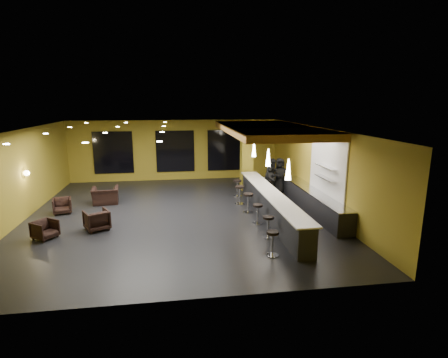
{
  "coord_description": "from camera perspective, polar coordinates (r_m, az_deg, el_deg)",
  "views": [
    {
      "loc": [
        -0.14,
        -13.96,
        4.6
      ],
      "look_at": [
        2.0,
        0.5,
        1.3
      ],
      "focal_mm": 28.0,
      "sensor_mm": 36.0,
      "label": 1
    }
  ],
  "objects": [
    {
      "name": "armchair_c",
      "position": [
        16.01,
        -24.9,
        -3.98
      ],
      "size": [
        0.86,
        0.87,
        0.65
      ],
      "primitive_type": "imported",
      "rotation": [
        0.0,
        0.0,
        0.26
      ],
      "color": "black",
      "rests_on": "floor"
    },
    {
      "name": "floor",
      "position": [
        14.72,
        -7.48,
        -5.81
      ],
      "size": [
        12.0,
        13.0,
        0.1
      ],
      "primitive_type": "cube",
      "color": "black",
      "rests_on": "ground"
    },
    {
      "name": "column",
      "position": [
        18.19,
        3.72,
        3.68
      ],
      "size": [
        0.6,
        0.6,
        3.5
      ],
      "primitive_type": "cube",
      "color": "olive",
      "rests_on": "floor"
    },
    {
      "name": "window_center",
      "position": [
        20.61,
        -7.96,
        4.51
      ],
      "size": [
        2.2,
        0.06,
        2.4
      ],
      "primitive_type": "cube",
      "color": "black",
      "rests_on": "wall_back"
    },
    {
      "name": "staff_c",
      "position": [
        17.61,
        9.06,
        0.46
      ],
      "size": [
        0.95,
        0.69,
        1.82
      ],
      "primitive_type": "imported",
      "rotation": [
        0.0,
        0.0,
        -0.13
      ],
      "color": "black",
      "rests_on": "floor"
    },
    {
      "name": "bar_stool_5",
      "position": [
        17.04,
        2.21,
        -1.13
      ],
      "size": [
        0.41,
        0.41,
        0.82
      ],
      "rotation": [
        0.0,
        0.0,
        -0.28
      ],
      "color": "silver",
      "rests_on": "floor"
    },
    {
      "name": "wall_shelf_lower",
      "position": [
        14.4,
        16.24,
        0.18
      ],
      "size": [
        0.3,
        1.5,
        0.03
      ],
      "primitive_type": "cube",
      "color": "silver",
      "rests_on": "wall_right"
    },
    {
      "name": "tile_backsplash",
      "position": [
        14.56,
        16.52,
        1.9
      ],
      "size": [
        0.06,
        3.2,
        2.4
      ],
      "primitive_type": "cube",
      "color": "white",
      "rests_on": "wall_right"
    },
    {
      "name": "window_right",
      "position": [
        20.85,
        0.33,
        4.72
      ],
      "size": [
        2.2,
        0.06,
        2.4
      ],
      "primitive_type": "cube",
      "color": "black",
      "rests_on": "wall_back"
    },
    {
      "name": "ceiling",
      "position": [
        14.0,
        -7.9,
        8.3
      ],
      "size": [
        12.0,
        13.0,
        0.1
      ],
      "primitive_type": "cube",
      "color": "black"
    },
    {
      "name": "wall_right",
      "position": [
        15.54,
        15.23,
        1.7
      ],
      "size": [
        0.1,
        13.0,
        3.5
      ],
      "primitive_type": "cube",
      "color": "olive",
      "rests_on": "floor"
    },
    {
      "name": "bar_top",
      "position": [
        13.97,
        7.62,
        -2.22
      ],
      "size": [
        0.78,
        8.1,
        0.05
      ],
      "primitive_type": "cube",
      "color": "white",
      "rests_on": "bar_counter"
    },
    {
      "name": "bar_stool_2",
      "position": [
        13.35,
        5.51,
        -5.27
      ],
      "size": [
        0.39,
        0.39,
        0.76
      ],
      "rotation": [
        0.0,
        0.0,
        0.21
      ],
      "color": "silver",
      "rests_on": "floor"
    },
    {
      "name": "prep_counter",
      "position": [
        15.24,
        14.3,
        -3.57
      ],
      "size": [
        0.7,
        6.0,
        0.86
      ],
      "primitive_type": "cube",
      "color": "black",
      "rests_on": "floor"
    },
    {
      "name": "armchair_a",
      "position": [
        13.43,
        -27.19,
        -7.35
      ],
      "size": [
        0.96,
        0.96,
        0.63
      ],
      "primitive_type": "imported",
      "rotation": [
        0.0,
        0.0,
        0.95
      ],
      "color": "black",
      "rests_on": "floor"
    },
    {
      "name": "prep_top",
      "position": [
        15.12,
        14.4,
        -1.91
      ],
      "size": [
        0.72,
        6.0,
        0.03
      ],
      "primitive_type": "cube",
      "color": "silver",
      "rests_on": "prep_counter"
    },
    {
      "name": "pendant_1",
      "position": [
        14.17,
        7.23,
        3.48
      ],
      "size": [
        0.2,
        0.2,
        0.7
      ],
      "primitive_type": "cone",
      "color": "white",
      "rests_on": "wood_soffit"
    },
    {
      "name": "bar_counter",
      "position": [
        14.11,
        7.56,
        -4.28
      ],
      "size": [
        0.6,
        8.0,
        1.0
      ],
      "primitive_type": "cube",
      "color": "black",
      "rests_on": "floor"
    },
    {
      "name": "bar_stool_3",
      "position": [
        14.58,
        3.99,
        -3.52
      ],
      "size": [
        0.42,
        0.42,
        0.83
      ],
      "rotation": [
        0.0,
        0.0,
        -0.09
      ],
      "color": "silver",
      "rests_on": "floor"
    },
    {
      "name": "window_left",
      "position": [
        20.88,
        -17.63,
        4.14
      ],
      "size": [
        2.2,
        0.06,
        2.4
      ],
      "primitive_type": "cube",
      "color": "black",
      "rests_on": "wall_back"
    },
    {
      "name": "staff_b",
      "position": [
        17.07,
        7.96,
        0.2
      ],
      "size": [
        1.06,
        0.91,
        1.87
      ],
      "primitive_type": "imported",
      "rotation": [
        0.0,
        0.0,
        0.25
      ],
      "color": "black",
      "rests_on": "floor"
    },
    {
      "name": "armchair_d",
      "position": [
        16.76,
        -18.78,
        -2.58
      ],
      "size": [
        1.26,
        1.13,
        0.75
      ],
      "primitive_type": "imported",
      "rotation": [
        0.0,
        0.0,
        3.26
      ],
      "color": "black",
      "rests_on": "floor"
    },
    {
      "name": "staff_a",
      "position": [
        16.94,
        7.43,
        -0.48
      ],
      "size": [
        0.65,
        0.55,
        1.53
      ],
      "primitive_type": "imported",
      "rotation": [
        0.0,
        0.0,
        -0.38
      ],
      "color": "black",
      "rests_on": "floor"
    },
    {
      "name": "pendant_0",
      "position": [
        11.82,
        10.46,
        1.53
      ],
      "size": [
        0.2,
        0.2,
        0.7
      ],
      "primitive_type": "cone",
      "color": "white",
      "rests_on": "wood_soffit"
    },
    {
      "name": "wall_sconce",
      "position": [
        15.81,
        -29.54,
        0.85
      ],
      "size": [
        0.22,
        0.22,
        0.22
      ],
      "primitive_type": "sphere",
      "color": "#FFE5B2",
      "rests_on": "wall_left"
    },
    {
      "name": "bar_stool_4",
      "position": [
        15.73,
        2.59,
        -2.24
      ],
      "size": [
        0.43,
        0.43,
        0.85
      ],
      "rotation": [
        0.0,
        0.0,
        0.39
      ],
      "color": "silver",
      "rests_on": "floor"
    },
    {
      "name": "wall_left",
      "position": [
        15.43,
        -30.76,
        0.26
      ],
      "size": [
        0.1,
        13.0,
        3.5
      ],
      "primitive_type": "cube",
      "color": "olive",
      "rests_on": "floor"
    },
    {
      "name": "wall_back",
      "position": [
        20.71,
        -7.97,
        4.69
      ],
      "size": [
        12.0,
        0.1,
        3.5
      ],
      "primitive_type": "cube",
      "color": "olive",
      "rests_on": "floor"
    },
    {
      "name": "bar_stool_0",
      "position": [
        10.74,
        7.91,
        -9.86
      ],
      "size": [
        0.4,
        0.4,
        0.78
      ],
      "rotation": [
        0.0,
        0.0,
        -0.31
      ],
      "color": "silver",
      "rests_on": "floor"
    },
    {
      "name": "wall_shelf_upper",
      "position": [
        14.31,
        16.35,
        1.94
      ],
      "size": [
        0.3,
        1.5,
        0.03
      ],
      "primitive_type": "cube",
      "color": "silver",
      "rests_on": "wall_right"
    },
    {
      "name": "wall_front",
      "position": [
        7.94,
        -6.93,
        -8.4
      ],
      "size": [
        12.0,
        0.1,
        3.5
      ],
      "primitive_type": "cube",
      "color": "olive",
      "rests_on": "floor"
    },
    {
      "name": "pendant_2",
      "position": [
        16.56,
        4.91,
        4.86
      ],
      "size": [
        0.2,
        0.2,
        0.7
      ],
      "primitive_type": "cone",
      "color": "white",
      "rests_on": "wood_soffit"
    },
    {
      "name": "wood_soffit",
      "position": [
        15.57,
        7.1,
        8.06
      ],
      "size": [
        3.6,
        8.0,
        0.28
      ],
      "primitive_type": "cube",
      "color": "#B67A35",
      "rests_on": "ceiling"
    },
    {
      "name": "bar_stool_1",
      "position": [
        12.04,
        7.23,
        -7.33
      ],
      "size": [
        0.39,
        0.39,
        0.77
      ],
      "rotation": [
        0.0,
        0.0,
        0.39
      ],
      "color": "silver",
      "rests_on": "floor"
    },
    {
      "name": "armchair_b",
      "position": [
        13.54,
        -20.07,
        -6.29
      ],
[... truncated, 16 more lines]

